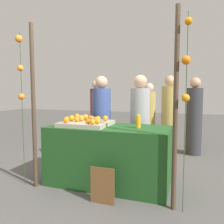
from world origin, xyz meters
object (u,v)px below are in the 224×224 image
at_px(stall_counter, 109,155).
at_px(juice_bottle, 138,122).
at_px(vendor_right, 140,127).
at_px(orange_0, 96,120).
at_px(orange_1, 98,119).
at_px(chalkboard_sign, 103,186).
at_px(vendor_left, 102,125).

height_order(stall_counter, juice_bottle, juice_bottle).
xyz_separation_m(juice_bottle, vendor_right, (-0.12, 0.68, -0.18)).
distance_m(orange_0, orange_1, 0.19).
distance_m(orange_1, vendor_right, 0.82).
xyz_separation_m(chalkboard_sign, vendor_right, (0.19, 1.27, 0.55)).
xyz_separation_m(orange_0, vendor_left, (-0.23, 0.79, -0.20)).
height_order(orange_1, vendor_left, vendor_left).
distance_m(chalkboard_sign, vendor_right, 1.40).
bearing_deg(orange_0, juice_bottle, 9.54).
distance_m(stall_counter, vendor_left, 0.85).
distance_m(stall_counter, juice_bottle, 0.68).
xyz_separation_m(orange_0, orange_1, (-0.05, 0.19, -0.01)).
relative_size(stall_counter, orange_1, 22.74).
height_order(juice_bottle, chalkboard_sign, juice_bottle).
distance_m(chalkboard_sign, vendor_left, 1.49).
bearing_deg(vendor_left, orange_0, -73.82).
xyz_separation_m(stall_counter, orange_1, (-0.20, 0.08, 0.53)).
bearing_deg(stall_counter, orange_1, 158.91).
relative_size(stall_counter, vendor_right, 1.07).
relative_size(orange_1, chalkboard_sign, 0.17).
bearing_deg(chalkboard_sign, juice_bottle, 62.54).
distance_m(juice_bottle, vendor_right, 0.71).
bearing_deg(vendor_left, orange_1, -73.14).
relative_size(juice_bottle, vendor_right, 0.12).
relative_size(vendor_left, vendor_right, 1.00).
bearing_deg(vendor_right, orange_0, -121.63).
bearing_deg(orange_1, stall_counter, -21.09).
bearing_deg(stall_counter, vendor_left, 119.37).
bearing_deg(vendor_left, vendor_right, -0.74).
height_order(juice_bottle, vendor_right, vendor_right).
relative_size(juice_bottle, vendor_left, 0.12).
bearing_deg(orange_1, vendor_left, 106.86).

